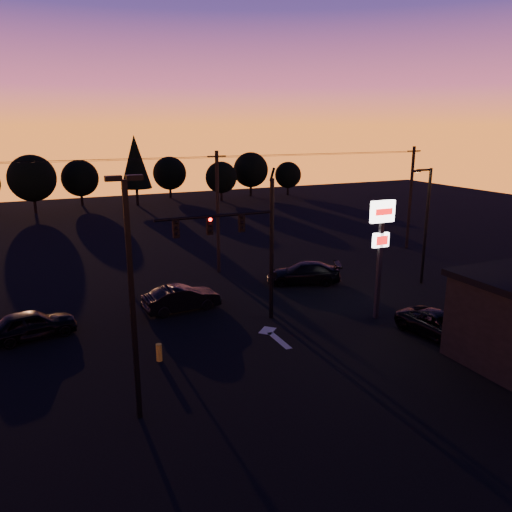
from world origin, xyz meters
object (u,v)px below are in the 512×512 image
Objects in this scene: traffic_signal_mast at (245,237)px; parking_lot_light at (131,285)px; pylon_sign at (381,235)px; streetlight at (425,221)px; car_left at (31,324)px; car_mid at (182,298)px; suv_parked at (440,325)px; bollard at (159,352)px; car_right at (304,273)px; secondary_signal at (129,252)px.

parking_lot_light is (-7.40, -6.99, 0.33)m from traffic_signal_mast.
pylon_sign is at bearing -19.36° from traffic_signal_mast.
streetlight is 25.27m from car_left.
car_mid is 0.96× the size of suv_parked.
bollard is 0.18× the size of suv_parked.
suv_parked is (8.44, -6.09, -4.28)m from traffic_signal_mast.
parking_lot_light is at bearing -162.77° from pylon_sign.
traffic_signal_mast is 1.26× the size of pylon_sign.
traffic_signal_mast is 5.99m from car_mid.
parking_lot_light is 23.05m from streetlight.
bollard is at bearing 150.31° from car_mid.
streetlight reaches higher than car_right.
secondary_signal is at bearing 140.23° from pylon_sign.
secondary_signal is 0.92× the size of suv_parked.
car_right is (-0.56, 7.42, -4.17)m from pylon_sign.
streetlight is at bearing 21.65° from parking_lot_light.
car_mid is at bearing 64.50° from bollard.
traffic_signal_mast is 1.07× the size of streetlight.
car_mid is (-9.82, 5.81, -4.16)m from pylon_sign.
pylon_sign is 8.53m from car_right.
traffic_signal_mast reaches higher than bollard.
traffic_signal_mast is at bearing 160.64° from pylon_sign.
streetlight is (14.01, 1.51, -0.52)m from traffic_signal_mast.
streetlight is 10.15m from suv_parked.
car_mid is (8.25, 0.70, -0.00)m from car_left.
streetlight is at bearing -100.35° from car_mid.
traffic_signal_mast is 7.52m from pylon_sign.
suv_parked is (-5.57, -7.60, -3.76)m from streetlight.
pylon_sign reaches higher than car_mid.
bollard is at bearing 67.16° from parking_lot_light.
suv_parked is (1.34, -3.60, -4.25)m from pylon_sign.
secondary_signal is 0.48× the size of parking_lot_light.
car_left is (-3.57, 9.60, -4.51)m from parking_lot_light.
traffic_signal_mast is 0.94× the size of parking_lot_light.
traffic_signal_mast reaches higher than car_left.
car_left is (-10.97, 2.61, -4.18)m from traffic_signal_mast.
pylon_sign reaches higher than car_right.
car_right is at bearing 155.37° from streetlight.
pylon_sign is 1.43× the size of suv_parked.
parking_lot_light is 1.14× the size of streetlight.
pylon_sign is 13.46m from bollard.
bollard is at bearing -154.36° from traffic_signal_mast.
car_left is (-5.39, 5.29, 0.34)m from bollard.
pylon_sign is at bearing -39.77° from secondary_signal.
pylon_sign is 19.23m from car_left.
secondary_signal is at bearing 23.30° from car_mid.
secondary_signal is 5.16m from car_mid.
car_mid is (-16.73, 1.81, -3.67)m from streetlight.
car_right is (6.54, 4.93, -4.19)m from traffic_signal_mast.
parking_lot_light reaches higher than car_left.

